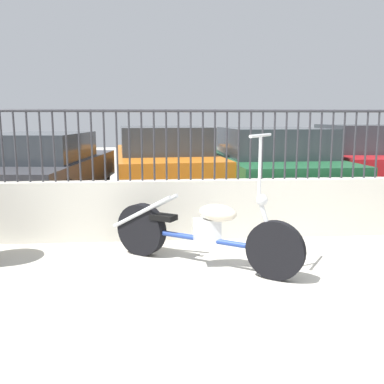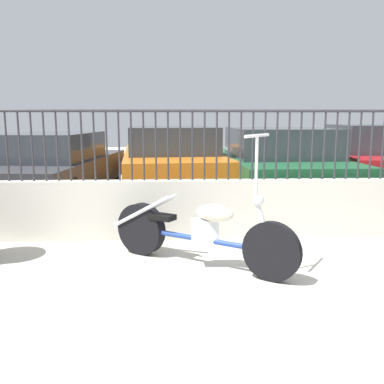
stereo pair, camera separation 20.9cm
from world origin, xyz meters
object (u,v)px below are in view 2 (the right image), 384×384
at_px(car_dark_grey, 53,166).
at_px(car_green, 277,164).
at_px(motorcycle_blue, 191,231).
at_px(car_orange, 170,161).
at_px(car_red, 374,160).

distance_m(car_dark_grey, car_green, 4.22).
bearing_deg(motorcycle_blue, car_orange, 127.82).
xyz_separation_m(car_green, car_red, (2.13, 0.53, 0.02)).
distance_m(motorcycle_blue, car_orange, 4.13).
xyz_separation_m(car_orange, car_green, (2.00, -0.58, -0.01)).
relative_size(car_dark_grey, car_red, 1.13).
height_order(motorcycle_blue, car_dark_grey, motorcycle_blue).
bearing_deg(car_orange, motorcycle_blue, 178.52).
distance_m(motorcycle_blue, car_dark_grey, 4.48).
bearing_deg(car_orange, car_red, -95.54).
bearing_deg(car_orange, car_dark_grey, 94.73).
height_order(car_dark_grey, car_green, car_green).
xyz_separation_m(motorcycle_blue, car_dark_grey, (-2.46, 3.73, 0.28)).
bearing_deg(motorcycle_blue, car_dark_grey, 157.80).
height_order(car_orange, car_green, car_orange).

